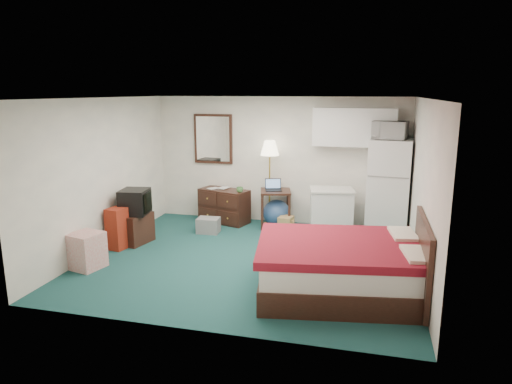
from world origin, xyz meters
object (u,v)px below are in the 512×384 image
(desk, at_px, (275,209))
(fridge, at_px, (389,188))
(suitcase, at_px, (120,228))
(kitchen_counter, at_px, (331,212))
(dresser, at_px, (224,206))
(tv_stand, at_px, (133,228))
(floor_lamp, at_px, (270,183))
(bed, at_px, (342,268))

(desk, xyz_separation_m, fridge, (2.10, 0.02, 0.52))
(suitcase, bearing_deg, kitchen_counter, 36.70)
(dresser, xyz_separation_m, suitcase, (-1.23, -1.89, 0.01))
(kitchen_counter, bearing_deg, desk, 160.90)
(dresser, distance_m, desk, 1.07)
(tv_stand, bearing_deg, floor_lamp, 50.01)
(kitchen_counter, bearing_deg, tv_stand, -167.62)
(floor_lamp, relative_size, bed, 0.79)
(dresser, distance_m, fridge, 3.21)
(fridge, bearing_deg, floor_lamp, -175.61)
(floor_lamp, bearing_deg, bed, -60.60)
(dresser, bearing_deg, bed, -30.42)
(kitchen_counter, distance_m, tv_stand, 3.59)
(kitchen_counter, height_order, suitcase, kitchen_counter)
(floor_lamp, xyz_separation_m, suitcase, (-2.15, -1.96, -0.49))
(floor_lamp, distance_m, kitchen_counter, 1.34)
(bed, bearing_deg, fridge, 67.77)
(suitcase, bearing_deg, dresser, 67.44)
(fridge, bearing_deg, tv_stand, -153.07)
(desk, distance_m, fridge, 2.17)
(desk, relative_size, fridge, 0.41)
(floor_lamp, relative_size, kitchen_counter, 2.04)
(tv_stand, relative_size, suitcase, 0.82)
(floor_lamp, height_order, suitcase, floor_lamp)
(bed, distance_m, tv_stand, 3.87)
(fridge, distance_m, suitcase, 4.81)
(bed, bearing_deg, suitcase, 157.97)
(fridge, bearing_deg, desk, -172.34)
(floor_lamp, bearing_deg, kitchen_counter, -13.79)
(fridge, xyz_separation_m, tv_stand, (-4.33, -1.56, -0.62))
(floor_lamp, bearing_deg, fridge, -2.81)
(suitcase, bearing_deg, bed, -2.57)
(floor_lamp, height_order, desk, floor_lamp)
(desk, distance_m, suitcase, 2.94)
(suitcase, bearing_deg, tv_stand, 87.99)
(kitchen_counter, relative_size, tv_stand, 1.43)
(dresser, xyz_separation_m, bed, (2.52, -2.77, -0.00))
(tv_stand, distance_m, suitcase, 0.32)
(desk, relative_size, tv_stand, 1.27)
(desk, xyz_separation_m, tv_stand, (-2.23, -1.54, -0.10))
(dresser, xyz_separation_m, kitchen_counter, (2.15, -0.23, 0.07))
(floor_lamp, bearing_deg, dresser, -175.33)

